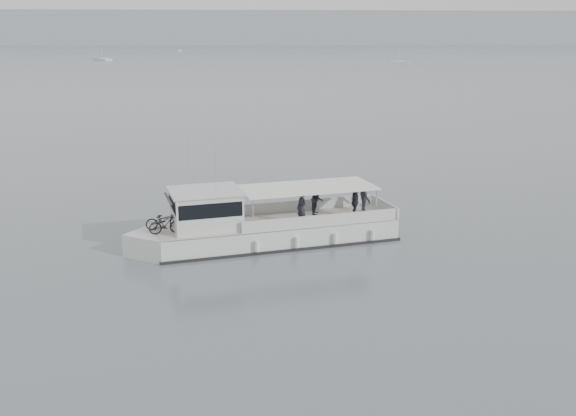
{
  "coord_description": "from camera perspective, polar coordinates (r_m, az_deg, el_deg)",
  "views": [
    {
      "loc": [
        -6.23,
        -31.3,
        9.16
      ],
      "look_at": [
        -4.18,
        -3.59,
        1.6
      ],
      "focal_mm": 40.0,
      "sensor_mm": 36.0,
      "label": 1
    }
  ],
  "objects": [
    {
      "name": "moored_fleet",
      "position": [
        230.46,
        -22.78,
        11.89
      ],
      "size": [
        308.85,
        299.7,
        10.74
      ],
      "color": "silver",
      "rests_on": "ground"
    },
    {
      "name": "tour_boat",
      "position": [
        28.71,
        -3.04,
        -1.64
      ],
      "size": [
        12.3,
        5.4,
        5.15
      ],
      "rotation": [
        0.0,
        0.0,
        0.23
      ],
      "color": "silver",
      "rests_on": "ground"
    },
    {
      "name": "ground",
      "position": [
        33.2,
        6.75,
        -0.9
      ],
      "size": [
        1400.0,
        1400.0,
        0.0
      ],
      "primitive_type": "plane",
      "color": "#4F585E",
      "rests_on": "ground"
    },
    {
      "name": "headland",
      "position": [
        591.35,
        -3.78,
        15.66
      ],
      "size": [
        1400.0,
        90.0,
        28.0
      ],
      "primitive_type": "cube",
      "color": "#939EA8",
      "rests_on": "ground"
    }
  ]
}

